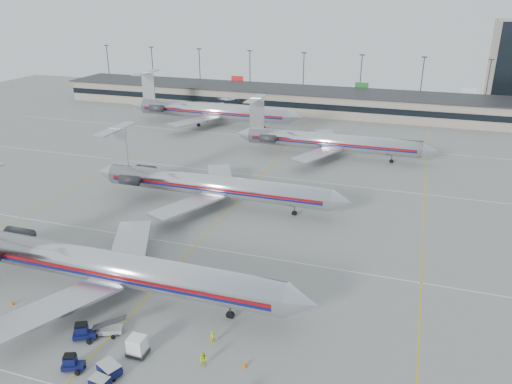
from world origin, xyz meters
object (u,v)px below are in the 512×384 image
at_px(jet_foreground, 104,265).
at_px(uld_container, 137,346).
at_px(jet_second_row, 210,185).
at_px(tug_center, 72,363).
at_px(belt_loader, 106,329).

bearing_deg(jet_foreground, uld_container, -42.57).
distance_m(jet_second_row, uld_container, 37.42).
bearing_deg(tug_center, uld_container, 16.67).
bearing_deg(jet_foreground, jet_second_row, 87.66).
xyz_separation_m(jet_foreground, uld_container, (9.08, -8.34, -2.65)).
height_order(jet_foreground, uld_container, jet_foreground).
distance_m(jet_second_row, tug_center, 40.48).
relative_size(tug_center, uld_container, 1.13).
bearing_deg(uld_container, belt_loader, 158.65).
xyz_separation_m(jet_foreground, tug_center, (4.41, -12.11, -2.91)).
xyz_separation_m(tug_center, uld_container, (4.67, 3.77, 0.26)).
bearing_deg(belt_loader, jet_foreground, 99.29).
bearing_deg(uld_container, jet_foreground, 136.59).
xyz_separation_m(jet_second_row, uld_container, (7.93, -36.49, -2.37)).
bearing_deg(uld_container, tug_center, -141.95).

